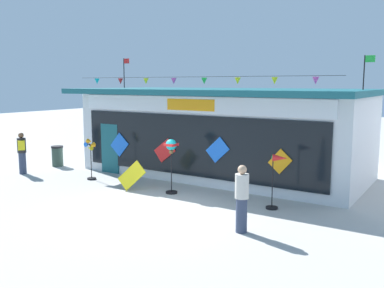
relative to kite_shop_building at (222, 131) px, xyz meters
name	(u,v)px	position (x,y,z in m)	size (l,w,h in m)	color
ground_plane	(157,209)	(0.76, -5.29, -1.73)	(80.00, 80.00, 0.00)	#ADAAA5
kite_shop_building	(222,131)	(0.00, 0.00, 0.00)	(11.34, 5.59, 4.76)	silver
wind_spinner_far_left	(90,152)	(-3.67, -3.65, -0.67)	(0.44, 0.34, 1.57)	black
wind_spinner_left	(171,152)	(0.09, -3.62, -0.33)	(0.39, 0.39, 1.82)	black
wind_spinner_center_left	(277,173)	(3.72, -3.46, -0.65)	(0.62, 0.35, 1.63)	black
person_near_camera	(22,152)	(-6.74, -4.42, -0.85)	(0.47, 0.44, 1.68)	#333D56
person_mid_plaza	(242,198)	(3.70, -5.71, -0.88)	(0.34, 0.34, 1.68)	#333D56
trash_bin	(57,156)	(-6.85, -2.59, -1.28)	(0.52, 0.52, 0.90)	#2D4238
display_kite_on_ground	(132,176)	(-1.24, -4.08, -1.21)	(0.54, 0.03, 0.98)	yellow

